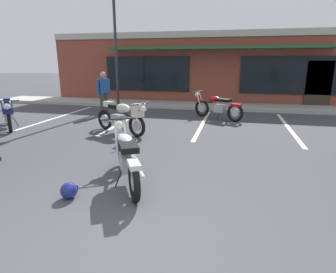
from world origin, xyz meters
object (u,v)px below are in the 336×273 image
(motorcycle_foreground_classic, at_px, (127,157))
(helmet_on_pavement, at_px, (69,190))
(motorcycle_red_sportbike, at_px, (122,116))
(motorcycle_silver_naked, at_px, (8,112))
(person_in_black_shirt, at_px, (104,90))
(parking_lot_lamp_post, at_px, (114,28))
(motorcycle_blue_standard, at_px, (217,107))

(motorcycle_foreground_classic, xyz_separation_m, helmet_on_pavement, (-0.66, -0.79, -0.33))
(motorcycle_foreground_classic, xyz_separation_m, motorcycle_red_sportbike, (-1.39, 3.21, 0.07))
(motorcycle_silver_naked, xyz_separation_m, person_in_black_shirt, (1.80, 3.05, 0.42))
(helmet_on_pavement, bearing_deg, person_in_black_shirt, 111.21)
(parking_lot_lamp_post, bearing_deg, helmet_on_pavement, -71.79)
(motorcycle_foreground_classic, height_order, motorcycle_silver_naked, same)
(motorcycle_foreground_classic, xyz_separation_m, motorcycle_silver_naked, (-5.12, 3.01, 0.07))
(motorcycle_foreground_classic, distance_m, person_in_black_shirt, 6.93)
(person_in_black_shirt, relative_size, helmet_on_pavement, 6.44)
(motorcycle_silver_naked, bearing_deg, helmet_on_pavement, -40.43)
(motorcycle_red_sportbike, height_order, motorcycle_blue_standard, same)
(helmet_on_pavement, bearing_deg, motorcycle_foreground_classic, 50.00)
(motorcycle_blue_standard, xyz_separation_m, parking_lot_lamp_post, (-4.58, 1.50, 2.96))
(person_in_black_shirt, bearing_deg, motorcycle_red_sportbike, -55.92)
(person_in_black_shirt, bearing_deg, motorcycle_foreground_classic, -61.30)
(motorcycle_foreground_classic, distance_m, motorcycle_red_sportbike, 3.50)
(person_in_black_shirt, distance_m, parking_lot_lamp_post, 2.90)
(motorcycle_silver_naked, distance_m, helmet_on_pavement, 5.87)
(motorcycle_silver_naked, height_order, motorcycle_blue_standard, same)
(motorcycle_red_sportbike, xyz_separation_m, parking_lot_lamp_post, (-2.02, 4.36, 2.90))
(motorcycle_red_sportbike, height_order, parking_lot_lamp_post, parking_lot_lamp_post)
(motorcycle_foreground_classic, distance_m, helmet_on_pavement, 1.08)
(motorcycle_blue_standard, distance_m, helmet_on_pavement, 7.10)
(motorcycle_red_sportbike, height_order, helmet_on_pavement, motorcycle_red_sportbike)
(motorcycle_foreground_classic, distance_m, parking_lot_lamp_post, 8.81)
(person_in_black_shirt, height_order, parking_lot_lamp_post, parking_lot_lamp_post)
(motorcycle_red_sportbike, relative_size, parking_lot_lamp_post, 0.36)
(motorcycle_red_sportbike, xyz_separation_m, helmet_on_pavement, (0.73, -4.00, -0.40))
(motorcycle_silver_naked, distance_m, parking_lot_lamp_post, 5.66)
(motorcycle_red_sportbike, bearing_deg, helmet_on_pavement, -79.68)
(helmet_on_pavement, height_order, parking_lot_lamp_post, parking_lot_lamp_post)
(motorcycle_red_sportbike, height_order, motorcycle_silver_naked, same)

